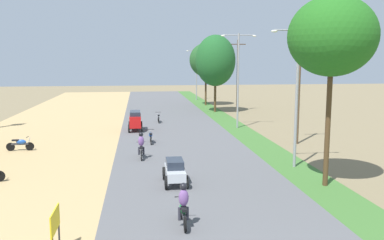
% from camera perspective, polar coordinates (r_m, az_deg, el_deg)
% --- Properties ---
extents(parked_motorbike_third, '(1.80, 0.54, 0.94)m').
position_cam_1_polar(parked_motorbike_third, '(29.76, -22.77, -3.03)').
color(parked_motorbike_third, black).
rests_on(parked_motorbike_third, dirt_shoulder).
extents(street_signboard, '(0.06, 1.30, 1.50)m').
position_cam_1_polar(street_signboard, '(13.66, -18.52, -13.55)').
color(street_signboard, '#262628').
rests_on(street_signboard, dirt_shoulder).
extents(median_tree_nearest, '(4.08, 4.08, 8.98)m').
position_cam_1_polar(median_tree_nearest, '(20.32, 18.93, 10.90)').
color(median_tree_nearest, '#4C351E').
rests_on(median_tree_nearest, median_strip).
extents(median_tree_second, '(4.62, 4.62, 8.89)m').
position_cam_1_polar(median_tree_second, '(47.68, 3.28, 8.25)').
color(median_tree_second, '#4C351E').
rests_on(median_tree_second, median_strip).
extents(median_tree_third, '(4.35, 4.35, 8.25)m').
position_cam_1_polar(median_tree_third, '(54.86, 1.94, 8.34)').
color(median_tree_third, '#4C351E').
rests_on(median_tree_third, median_strip).
extents(streetlamp_near, '(3.16, 0.20, 7.79)m').
position_cam_1_polar(streetlamp_near, '(23.51, 14.41, 4.33)').
color(streetlamp_near, gray).
rests_on(streetlamp_near, median_strip).
extents(streetlamp_mid, '(3.16, 0.20, 8.33)m').
position_cam_1_polar(streetlamp_mid, '(36.53, 6.44, 6.33)').
color(streetlamp_mid, gray).
rests_on(streetlamp_mid, median_strip).
extents(streetlamp_far, '(3.16, 0.20, 7.58)m').
position_cam_1_polar(streetlamp_far, '(62.33, 0.63, 6.86)').
color(streetlamp_far, gray).
rests_on(streetlamp_far, median_strip).
extents(utility_pole_near, '(1.80, 0.20, 8.61)m').
position_cam_1_polar(utility_pole_near, '(30.49, 14.68, 5.08)').
color(utility_pole_near, brown).
rests_on(utility_pole_near, ground).
extents(utility_pole_far, '(1.80, 0.20, 8.37)m').
position_cam_1_polar(utility_pole_far, '(48.28, 6.36, 6.28)').
color(utility_pole_far, brown).
rests_on(utility_pole_far, ground).
extents(car_sedan_silver, '(1.10, 2.26, 1.19)m').
position_cam_1_polar(car_sedan_silver, '(20.20, -2.40, -7.03)').
color(car_sedan_silver, '#B7BCC1').
rests_on(car_sedan_silver, road_strip).
extents(car_van_red, '(1.19, 2.41, 1.67)m').
position_cam_1_polar(car_van_red, '(35.33, -7.90, 0.04)').
color(car_van_red, red).
rests_on(car_van_red, road_strip).
extents(motorbike_foreground_rider, '(0.54, 1.80, 1.66)m').
position_cam_1_polar(motorbike_foreground_rider, '(15.21, -1.22, -11.82)').
color(motorbike_foreground_rider, black).
rests_on(motorbike_foreground_rider, road_strip).
extents(motorbike_ahead_second, '(0.54, 1.80, 1.66)m').
position_cam_1_polar(motorbike_ahead_second, '(25.39, -7.09, -3.62)').
color(motorbike_ahead_second, black).
rests_on(motorbike_ahead_second, road_strip).
extents(motorbike_ahead_third, '(0.54, 1.80, 0.94)m').
position_cam_1_polar(motorbike_ahead_third, '(30.07, -5.78, -2.26)').
color(motorbike_ahead_third, black).
rests_on(motorbike_ahead_third, road_strip).
extents(motorbike_ahead_fourth, '(0.54, 1.80, 0.94)m').
position_cam_1_polar(motorbike_ahead_fourth, '(39.93, -4.70, 0.40)').
color(motorbike_ahead_fourth, black).
rests_on(motorbike_ahead_fourth, road_strip).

